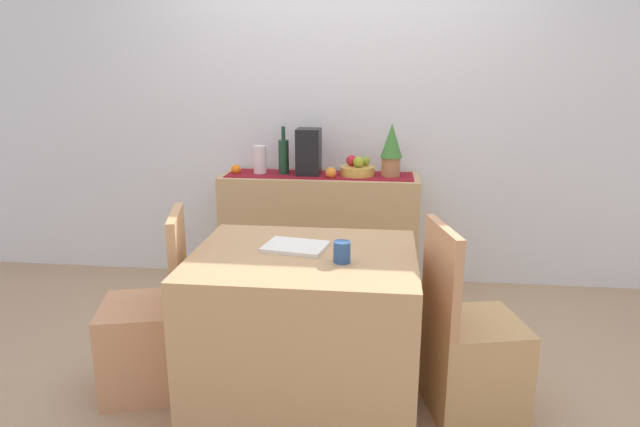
{
  "coord_description": "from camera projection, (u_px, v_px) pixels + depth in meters",
  "views": [
    {
      "loc": [
        0.32,
        -2.83,
        1.57
      ],
      "look_at": [
        -0.05,
        0.37,
        0.7
      ],
      "focal_mm": 31.28,
      "sensor_mm": 36.0,
      "label": 1
    }
  ],
  "objects": [
    {
      "name": "ground_plane",
      "position": [
        322.0,
        352.0,
        3.16
      ],
      "size": [
        6.4,
        6.4,
        0.02
      ],
      "primitive_type": "cube",
      "color": "tan",
      "rests_on": "ground"
    },
    {
      "name": "room_wall_rear",
      "position": [
        341.0,
        96.0,
        3.94
      ],
      "size": [
        6.4,
        0.06,
        2.7
      ],
      "primitive_type": "cube",
      "color": "silver",
      "rests_on": "ground"
    },
    {
      "name": "sideboard_console",
      "position": [
        320.0,
        233.0,
        3.95
      ],
      "size": [
        1.36,
        0.42,
        0.83
      ],
      "primitive_type": "cube",
      "color": "tan",
      "rests_on": "ground"
    },
    {
      "name": "table_runner",
      "position": [
        320.0,
        175.0,
        3.84
      ],
      "size": [
        1.28,
        0.32,
        0.01
      ],
      "primitive_type": "cube",
      "color": "maroon",
      "rests_on": "sideboard_console"
    },
    {
      "name": "fruit_bowl",
      "position": [
        357.0,
        171.0,
        3.8
      ],
      "size": [
        0.23,
        0.23,
        0.06
      ],
      "primitive_type": "cylinder",
      "color": "gold",
      "rests_on": "table_runner"
    },
    {
      "name": "apple_right",
      "position": [
        352.0,
        160.0,
        3.81
      ],
      "size": [
        0.07,
        0.07,
        0.07
      ],
      "primitive_type": "sphere",
      "color": "red",
      "rests_on": "fruit_bowl"
    },
    {
      "name": "apple_upper",
      "position": [
        359.0,
        162.0,
        3.76
      ],
      "size": [
        0.07,
        0.07,
        0.07
      ],
      "primitive_type": "sphere",
      "color": "#96A62B",
      "rests_on": "fruit_bowl"
    },
    {
      "name": "apple_front",
      "position": [
        366.0,
        161.0,
        3.83
      ],
      "size": [
        0.06,
        0.06,
        0.06
      ],
      "primitive_type": "sphere",
      "color": "olive",
      "rests_on": "fruit_bowl"
    },
    {
      "name": "wine_bottle",
      "position": [
        284.0,
        156.0,
        3.83
      ],
      "size": [
        0.07,
        0.07,
        0.33
      ],
      "color": "#1A3C26",
      "rests_on": "sideboard_console"
    },
    {
      "name": "coffee_maker",
      "position": [
        309.0,
        152.0,
        3.81
      ],
      "size": [
        0.16,
        0.18,
        0.32
      ],
      "primitive_type": "cube",
      "color": "black",
      "rests_on": "sideboard_console"
    },
    {
      "name": "ceramic_vase",
      "position": [
        260.0,
        160.0,
        3.86
      ],
      "size": [
        0.09,
        0.09,
        0.2
      ],
      "primitive_type": "cylinder",
      "color": "silver",
      "rests_on": "sideboard_console"
    },
    {
      "name": "potted_plant",
      "position": [
        391.0,
        149.0,
        3.73
      ],
      "size": [
        0.15,
        0.15,
        0.36
      ],
      "color": "#A97247",
      "rests_on": "sideboard_console"
    },
    {
      "name": "orange_loose_near_bowl",
      "position": [
        236.0,
        169.0,
        3.87
      ],
      "size": [
        0.07,
        0.07,
        0.07
      ],
      "primitive_type": "sphere",
      "color": "orange",
      "rests_on": "sideboard_console"
    },
    {
      "name": "orange_loose_end",
      "position": [
        331.0,
        173.0,
        3.73
      ],
      "size": [
        0.08,
        0.08,
        0.08
      ],
      "primitive_type": "sphere",
      "color": "orange",
      "rests_on": "sideboard_console"
    },
    {
      "name": "dining_table",
      "position": [
        304.0,
        328.0,
        2.61
      ],
      "size": [
        1.01,
        0.83,
        0.74
      ],
      "primitive_type": "cube",
      "color": "tan",
      "rests_on": "ground"
    },
    {
      "name": "open_book",
      "position": [
        295.0,
        247.0,
        2.58
      ],
      "size": [
        0.31,
        0.26,
        0.02
      ],
      "primitive_type": "cube",
      "rotation": [
        0.0,
        0.0,
        -0.18
      ],
      "color": "white",
      "rests_on": "dining_table"
    },
    {
      "name": "coffee_cup",
      "position": [
        342.0,
        252.0,
        2.39
      ],
      "size": [
        0.07,
        0.07,
        0.09
      ],
      "primitive_type": "cylinder",
      "color": "#2B538E",
      "rests_on": "dining_table"
    },
    {
      "name": "chair_near_window",
      "position": [
        149.0,
        339.0,
        2.73
      ],
      "size": [
        0.49,
        0.49,
        0.9
      ],
      "color": "tan",
      "rests_on": "ground"
    },
    {
      "name": "chair_by_corner",
      "position": [
        471.0,
        358.0,
        2.55
      ],
      "size": [
        0.48,
        0.48,
        0.9
      ],
      "color": "tan",
      "rests_on": "ground"
    }
  ]
}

